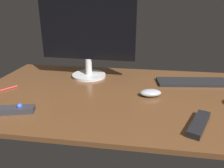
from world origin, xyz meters
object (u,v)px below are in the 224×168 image
object	(u,v)px
computer_mouse	(150,93)
monitor	(87,33)
pen	(4,90)
media_remote	(15,110)
keyboard	(192,82)
tv_remote	(199,124)

from	to	relation	value
computer_mouse	monitor	bearing A→B (deg)	132.76
pen	monitor	bearing A→B (deg)	-19.33
pen	media_remote	bearing A→B (deg)	-104.74
keyboard	tv_remote	bearing A→B (deg)	-104.53
keyboard	pen	xyz separation A→B (cm)	(-96.24, -25.52, -0.31)
computer_mouse	pen	xyz separation A→B (cm)	(-73.30, -4.26, -1.19)
computer_mouse	media_remote	distance (cm)	60.25
tv_remote	pen	world-z (taller)	tv_remote
media_remote	pen	size ratio (longest dim) A/B	1.22
keyboard	pen	size ratio (longest dim) A/B	2.86
media_remote	computer_mouse	bearing A→B (deg)	9.58
keyboard	media_remote	size ratio (longest dim) A/B	2.34
keyboard	tv_remote	distance (cm)	46.70
tv_remote	computer_mouse	bearing A→B (deg)	57.60
tv_remote	pen	distance (cm)	92.95
media_remote	tv_remote	size ratio (longest dim) A/B	0.86
monitor	pen	xyz separation A→B (cm)	(-37.08, -27.83, -25.41)
pen	keyboard	bearing A→B (deg)	-41.37
computer_mouse	media_remote	bearing A→B (deg)	-169.30
computer_mouse	pen	bearing A→B (deg)	169.15
computer_mouse	media_remote	xyz separation A→B (cm)	(-54.66, -25.35, -0.36)
keyboard	computer_mouse	bearing A→B (deg)	-144.75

